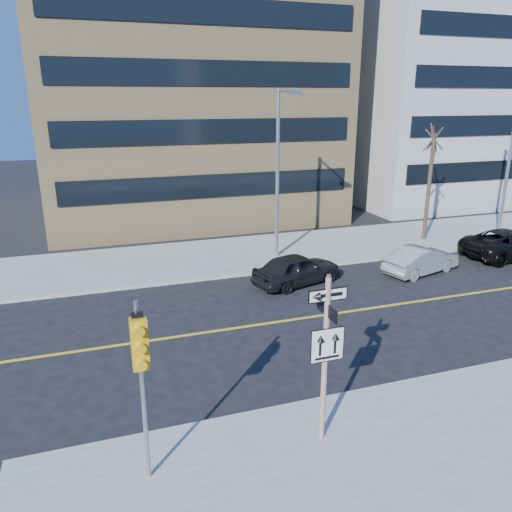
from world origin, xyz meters
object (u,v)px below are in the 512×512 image
object	(u,v)px
parked_car_c	(511,243)
traffic_signal	(141,358)
streetlight_a	(279,164)
parked_car_b	(421,260)
sign_pole	(326,350)
street_tree_west	(434,142)
parked_car_a	(297,269)

from	to	relation	value
parked_car_c	traffic_signal	bearing A→B (deg)	114.42
parked_car_c	streetlight_a	xyz separation A→B (m)	(-11.34, 3.30, 4.04)
parked_car_c	parked_car_b	bearing A→B (deg)	92.85
sign_pole	traffic_signal	size ratio (longest dim) A/B	1.02
parked_car_b	street_tree_west	bearing A→B (deg)	-53.23
streetlight_a	street_tree_west	xyz separation A→B (m)	(9.00, 0.54, 0.77)
parked_car_c	streetlight_a	distance (m)	12.48
parked_car_c	streetlight_a	size ratio (longest dim) A/B	0.64
parked_car_c	street_tree_west	xyz separation A→B (m)	(-2.34, 3.84, 4.81)
streetlight_a	street_tree_west	size ratio (longest dim) A/B	1.26
traffic_signal	street_tree_west	world-z (taller)	street_tree_west
streetlight_a	traffic_signal	bearing A→B (deg)	-120.80
sign_pole	parked_car_a	distance (m)	10.64
parked_car_a	parked_car_c	world-z (taller)	parked_car_c
parked_car_b	street_tree_west	distance (m)	7.46
parked_car_a	parked_car_c	distance (m)	11.78
parked_car_a	parked_car_b	bearing A→B (deg)	-111.00
parked_car_b	sign_pole	bearing A→B (deg)	119.06
parked_car_a	street_tree_west	world-z (taller)	street_tree_west
traffic_signal	street_tree_west	xyz separation A→B (m)	(17.00, 13.96, 2.50)
sign_pole	traffic_signal	xyz separation A→B (m)	(-4.00, -0.15, 0.59)
parked_car_b	streetlight_a	world-z (taller)	streetlight_a
parked_car_b	parked_car_c	world-z (taller)	parked_car_c
traffic_signal	parked_car_b	world-z (taller)	traffic_signal
parked_car_b	traffic_signal	bearing A→B (deg)	109.68
parked_car_c	street_tree_west	world-z (taller)	street_tree_west
parked_car_c	parked_car_a	bearing A→B (deg)	87.30
sign_pole	parked_car_b	xyz separation A→B (m)	(9.54, 9.36, -1.80)
parked_car_a	parked_car_c	bearing A→B (deg)	-105.61
parked_car_b	street_tree_west	xyz separation A→B (m)	(3.46, 4.46, 4.88)
parked_car_a	streetlight_a	bearing A→B (deg)	-23.49
traffic_signal	streetlight_a	bearing A→B (deg)	59.20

